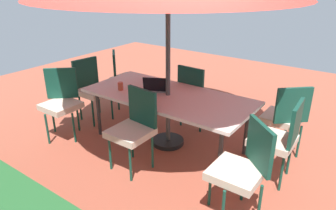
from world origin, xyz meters
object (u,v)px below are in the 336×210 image
Objects in this scene: chair_east at (92,87)px; chair_west at (279,137)px; chair_south at (196,93)px; chair_northeast at (61,100)px; cup at (120,86)px; chair_southeast at (124,76)px; chair_southwest at (285,116)px; chair_north at (134,126)px; dining_table at (168,98)px; laptop at (156,88)px; chair_northwest at (243,166)px.

chair_west is at bearing -80.64° from chair_east.
chair_south and chair_east have the same top height.
chair_northeast is 0.90m from cup.
chair_southeast is at bearing 50.26° from chair_northeast.
chair_north is at bearing 1.75° from chair_southwest.
chair_south is at bearing -90.98° from dining_table.
chair_south is at bearing -117.37° from chair_west.
cup is (-0.75, -0.45, 0.24)m from chair_northeast.
laptop is (-1.24, -0.06, 0.23)m from chair_east.
chair_northwest is at bearing -42.88° from chair_northeast.
cup is at bearing -10.96° from chair_northeast.
chair_northeast is (-0.05, 1.35, 0.00)m from chair_southeast.
chair_southeast is 2.47× the size of laptop.
chair_south is 1.65m from chair_east.
chair_northeast is 2.95m from chair_west.
chair_southwest is at bearing -172.78° from chair_west.
cup is (0.64, 0.23, 0.10)m from dining_table.
chair_east is at bearing -29.24° from chair_southwest.
laptop is 0.49m from cup.
chair_southwest is 3.05m from chair_northeast.
chair_south is at bearing 94.99° from chair_north.
chair_south and chair_northwest have the same top height.
chair_east is (1.48, 0.73, 0.00)m from chair_south.
chair_south reaches higher than dining_table.
chair_south and chair_west have the same top height.
chair_southwest is 8.86× the size of cup.
chair_east is at bearing -13.32° from cup.
chair_northwest and chair_west have the same top height.
chair_west is 2.47× the size of laptop.
chair_southeast is at bearing -24.96° from dining_table.
chair_southeast is 1.35m from chair_northeast.
chair_north is at bearing -66.86° from chair_west.
chair_south is 1.00× the size of chair_northeast.
chair_south is 1.96m from chair_northeast.
chair_south is at bearing 176.38° from chair_northwest.
chair_east is 1.00× the size of chair_southwest.
chair_north is (-1.44, 1.36, 0.00)m from chair_southeast.
chair_south reaches higher than cup.
chair_east is at bearing 1.31° from dining_table.
chair_east is at bearing 161.40° from chair_north.
laptop is at bearing -10.73° from chair_northeast.
chair_northeast is 1.38m from laptop.
chair_south is (-1.45, -0.03, 0.00)m from chair_southeast.
dining_table is at bearing -91.53° from chair_west.
chair_northeast reaches higher than dining_table.
chair_north reaches higher than cup.
chair_west is 2.14m from cup.
chair_north reaches higher than dining_table.
laptop is at bearing -148.30° from cup.
chair_southwest is at bearing -16.10° from chair_northeast.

